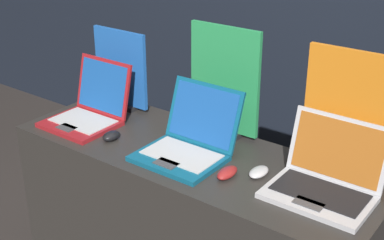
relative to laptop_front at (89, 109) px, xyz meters
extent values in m
cube|color=#282623|center=(0.58, 0.04, -0.50)|extent=(1.63, 0.57, 0.87)
cube|color=maroon|center=(0.00, -0.06, -0.05)|extent=(0.32, 0.27, 0.02)
cube|color=#B7B7B7|center=(0.00, -0.04, -0.04)|extent=(0.28, 0.19, 0.00)
cube|color=#3F3F42|center=(0.00, -0.14, -0.04)|extent=(0.09, 0.06, 0.00)
cube|color=maroon|center=(0.00, 0.10, 0.08)|extent=(0.32, 0.08, 0.26)
cube|color=#194C99|center=(0.00, 0.09, 0.09)|extent=(0.29, 0.06, 0.23)
ellipsoid|color=black|center=(0.22, -0.08, -0.04)|extent=(0.06, 0.09, 0.04)
cube|color=black|center=(0.00, 0.22, -0.05)|extent=(0.18, 0.07, 0.02)
cube|color=#1E59B2|center=(0.00, 0.22, 0.15)|extent=(0.32, 0.02, 0.37)
cube|color=#0F5170|center=(0.58, -0.06, -0.05)|extent=(0.35, 0.27, 0.02)
cube|color=#B7B7B7|center=(0.58, -0.04, -0.04)|extent=(0.30, 0.19, 0.00)
cube|color=#3F3F42|center=(0.58, -0.14, -0.04)|extent=(0.10, 0.06, 0.00)
cube|color=#0F5170|center=(0.58, 0.12, 0.08)|extent=(0.35, 0.10, 0.25)
cube|color=#194C99|center=(0.58, 0.12, 0.08)|extent=(0.31, 0.08, 0.22)
ellipsoid|color=maroon|center=(0.81, -0.05, -0.05)|extent=(0.06, 0.11, 0.04)
cube|color=black|center=(0.58, 0.27, -0.05)|extent=(0.19, 0.07, 0.02)
cube|color=#268C4C|center=(0.58, 0.27, 0.20)|extent=(0.35, 0.02, 0.47)
cube|color=#B7B7BC|center=(1.16, 0.01, -0.05)|extent=(0.37, 0.25, 0.02)
cube|color=black|center=(1.16, 0.03, -0.04)|extent=(0.33, 0.17, 0.00)
cube|color=#3F3F42|center=(1.16, -0.06, -0.04)|extent=(0.10, 0.05, 0.00)
cube|color=#B7B7BC|center=(1.16, 0.16, 0.08)|extent=(0.37, 0.07, 0.24)
cube|color=#A5591E|center=(1.16, 0.16, 0.08)|extent=(0.34, 0.06, 0.21)
ellipsoid|color=#B2B2B7|center=(0.90, 0.04, -0.05)|extent=(0.06, 0.11, 0.03)
cube|color=black|center=(1.16, 0.26, -0.05)|extent=(0.21, 0.07, 0.02)
cube|color=orange|center=(1.16, 0.26, 0.20)|extent=(0.37, 0.02, 0.47)
camera|label=1|loc=(1.78, -1.58, 0.98)|focal=50.00mm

